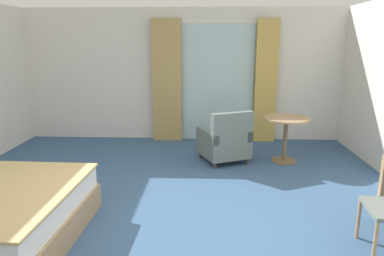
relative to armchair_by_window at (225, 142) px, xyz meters
The scene contains 7 objects.
ground 2.31m from the armchair_by_window, 110.53° to the right, with size 6.88×7.76×0.10m, color #38567A.
wall_back 1.94m from the armchair_by_window, 118.10° to the left, with size 6.48×0.12×2.58m, color silver.
balcony_glass_door 1.62m from the armchair_by_window, 95.30° to the left, with size 1.48×0.02×2.27m, color silver.
curtain_panel_left 1.90m from the armchair_by_window, 129.74° to the left, with size 0.57×0.10×2.37m, color tan.
curtain_panel_right 1.76m from the armchair_by_window, 57.72° to the left, with size 0.42×0.10×2.37m, color tan.
armchair_by_window is the anchor object (origin of this frame).
round_cafe_table 1.01m from the armchair_by_window, ahead, with size 0.75×0.75×0.74m.
Camera 1 is at (0.49, -3.43, 1.93)m, focal length 32.92 mm.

